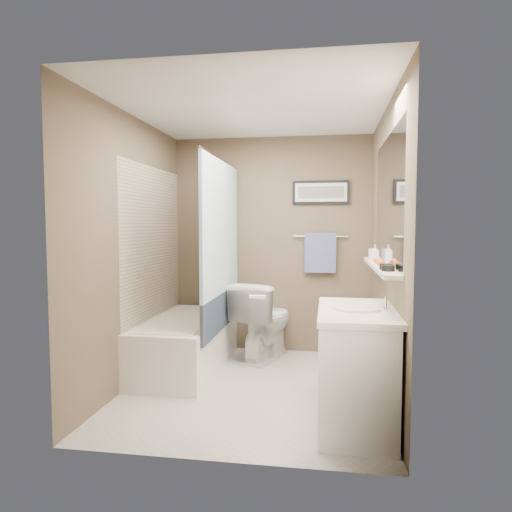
% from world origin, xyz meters
% --- Properties ---
extents(ground, '(2.50, 2.50, 0.00)m').
position_xyz_m(ground, '(0.00, 0.00, 0.00)').
color(ground, beige).
rests_on(ground, ground).
extents(ceiling, '(2.20, 2.50, 0.04)m').
position_xyz_m(ceiling, '(0.00, 0.00, 2.38)').
color(ceiling, silver).
rests_on(ceiling, wall_back).
extents(wall_back, '(2.20, 0.04, 2.40)m').
position_xyz_m(wall_back, '(0.00, 1.23, 1.20)').
color(wall_back, brown).
rests_on(wall_back, ground).
extents(wall_front, '(2.20, 0.04, 2.40)m').
position_xyz_m(wall_front, '(0.00, -1.23, 1.20)').
color(wall_front, brown).
rests_on(wall_front, ground).
extents(wall_left, '(0.04, 2.50, 2.40)m').
position_xyz_m(wall_left, '(-1.08, 0.00, 1.20)').
color(wall_left, brown).
rests_on(wall_left, ground).
extents(wall_right, '(0.04, 2.50, 2.40)m').
position_xyz_m(wall_right, '(1.08, 0.00, 1.20)').
color(wall_right, brown).
rests_on(wall_right, ground).
extents(tile_surround, '(0.02, 1.55, 2.00)m').
position_xyz_m(tile_surround, '(-1.09, 0.50, 1.00)').
color(tile_surround, '#C2AC93').
rests_on(tile_surround, wall_left).
extents(curtain_rod, '(0.02, 1.55, 0.02)m').
position_xyz_m(curtain_rod, '(-0.40, 0.50, 2.05)').
color(curtain_rod, silver).
rests_on(curtain_rod, wall_left).
extents(curtain_upper, '(0.03, 1.45, 1.28)m').
position_xyz_m(curtain_upper, '(-0.40, 0.50, 1.40)').
color(curtain_upper, white).
rests_on(curtain_upper, curtain_rod).
extents(curtain_lower, '(0.03, 1.45, 0.36)m').
position_xyz_m(curtain_lower, '(-0.40, 0.50, 0.58)').
color(curtain_lower, '#28384C').
rests_on(curtain_lower, curtain_rod).
extents(mirror, '(0.02, 1.60, 1.00)m').
position_xyz_m(mirror, '(1.09, -0.15, 1.62)').
color(mirror, silver).
rests_on(mirror, wall_right).
extents(shelf, '(0.12, 1.60, 0.03)m').
position_xyz_m(shelf, '(1.04, -0.15, 1.10)').
color(shelf, silver).
rests_on(shelf, wall_right).
extents(towel_bar, '(0.60, 0.02, 0.02)m').
position_xyz_m(towel_bar, '(0.55, 1.22, 1.30)').
color(towel_bar, silver).
rests_on(towel_bar, wall_back).
extents(towel, '(0.34, 0.05, 0.44)m').
position_xyz_m(towel, '(0.55, 1.20, 1.12)').
color(towel, '#808CBB').
rests_on(towel, towel_bar).
extents(art_frame, '(0.62, 0.02, 0.26)m').
position_xyz_m(art_frame, '(0.55, 1.23, 1.78)').
color(art_frame, black).
rests_on(art_frame, wall_back).
extents(art_mat, '(0.56, 0.00, 0.20)m').
position_xyz_m(art_mat, '(0.55, 1.22, 1.78)').
color(art_mat, white).
rests_on(art_mat, art_frame).
extents(art_image, '(0.50, 0.00, 0.13)m').
position_xyz_m(art_image, '(0.55, 1.22, 1.78)').
color(art_image, '#595959').
rests_on(art_image, art_mat).
extents(door, '(0.80, 0.02, 2.00)m').
position_xyz_m(door, '(0.55, -1.24, 1.00)').
color(door, silver).
rests_on(door, wall_front).
extents(door_handle, '(0.10, 0.02, 0.02)m').
position_xyz_m(door_handle, '(0.22, -1.19, 1.00)').
color(door_handle, silver).
rests_on(door_handle, door).
extents(bathtub, '(0.73, 1.51, 0.50)m').
position_xyz_m(bathtub, '(-0.75, 0.43, 0.25)').
color(bathtub, white).
rests_on(bathtub, ground).
extents(tub_rim, '(0.56, 1.36, 0.02)m').
position_xyz_m(tub_rim, '(-0.75, 0.43, 0.50)').
color(tub_rim, white).
rests_on(tub_rim, bathtub).
extents(toilet, '(0.69, 0.91, 0.83)m').
position_xyz_m(toilet, '(-0.03, 0.91, 0.41)').
color(toilet, white).
rests_on(toilet, ground).
extents(vanity, '(0.54, 0.92, 0.80)m').
position_xyz_m(vanity, '(0.85, -0.62, 0.40)').
color(vanity, white).
rests_on(vanity, ground).
extents(countertop, '(0.54, 0.96, 0.04)m').
position_xyz_m(countertop, '(0.84, -0.62, 0.82)').
color(countertop, white).
rests_on(countertop, vanity).
extents(sink_basin, '(0.34, 0.34, 0.01)m').
position_xyz_m(sink_basin, '(0.83, -0.62, 0.85)').
color(sink_basin, white).
rests_on(sink_basin, countertop).
extents(faucet_spout, '(0.02, 0.02, 0.10)m').
position_xyz_m(faucet_spout, '(1.03, -0.62, 0.89)').
color(faucet_spout, silver).
rests_on(faucet_spout, countertop).
extents(faucet_knob, '(0.05, 0.05, 0.05)m').
position_xyz_m(faucet_knob, '(1.03, -0.52, 0.87)').
color(faucet_knob, silver).
rests_on(faucet_knob, countertop).
extents(candle_bowl_near, '(0.09, 0.09, 0.04)m').
position_xyz_m(candle_bowl_near, '(1.04, -0.67, 1.14)').
color(candle_bowl_near, black).
rests_on(candle_bowl_near, shelf).
extents(candle_bowl_far, '(0.09, 0.09, 0.04)m').
position_xyz_m(candle_bowl_far, '(1.04, -0.55, 1.14)').
color(candle_bowl_far, black).
rests_on(candle_bowl_far, shelf).
extents(hair_brush_front, '(0.05, 0.22, 0.04)m').
position_xyz_m(hair_brush_front, '(1.04, -0.22, 1.14)').
color(hair_brush_front, '#C25F1B').
rests_on(hair_brush_front, shelf).
extents(hair_brush_back, '(0.07, 0.22, 0.04)m').
position_xyz_m(hair_brush_back, '(1.04, -0.12, 1.14)').
color(hair_brush_back, '#E64920').
rests_on(hair_brush_back, shelf).
extents(pink_comb, '(0.05, 0.16, 0.01)m').
position_xyz_m(pink_comb, '(1.04, 0.04, 1.12)').
color(pink_comb, pink).
rests_on(pink_comb, shelf).
extents(glass_jar, '(0.08, 0.08, 0.10)m').
position_xyz_m(glass_jar, '(1.04, 0.36, 1.17)').
color(glass_jar, silver).
rests_on(glass_jar, shelf).
extents(soap_bottle, '(0.06, 0.07, 0.14)m').
position_xyz_m(soap_bottle, '(1.04, 0.21, 1.19)').
color(soap_bottle, '#999999').
rests_on(soap_bottle, shelf).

